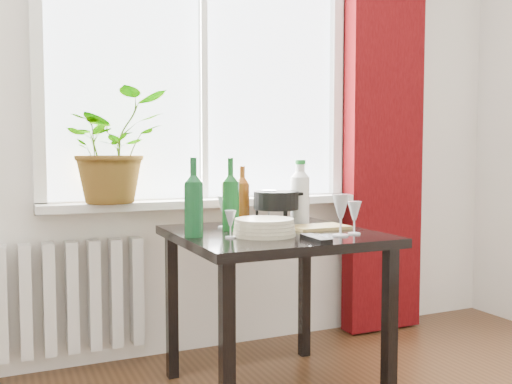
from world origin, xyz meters
name	(u,v)px	position (x,y,z in m)	size (l,w,h in m)	color
window	(202,57)	(0.00, 2.22, 1.60)	(1.72, 0.08, 1.62)	white
windowsill	(207,202)	(0.00, 2.15, 0.82)	(1.72, 0.20, 0.04)	silver
curtain	(384,118)	(1.12, 2.12, 1.30)	(0.50, 0.12, 2.56)	#3C0507
radiator	(61,298)	(-0.75, 2.18, 0.38)	(0.80, 0.10, 0.55)	silver
table	(273,252)	(0.10, 1.55, 0.65)	(0.85, 0.85, 0.74)	black
potted_plant	(112,146)	(-0.50, 2.09, 1.12)	(0.49, 0.43, 0.55)	#3B6E1D
wine_bottle_left	(194,196)	(-0.27, 1.54, 0.91)	(0.08, 0.08, 0.34)	#0C411C
wine_bottle_right	(231,194)	(-0.06, 1.66, 0.91)	(0.08, 0.08, 0.33)	#0D4316
bottle_amber	(242,194)	(0.08, 1.86, 0.89)	(0.07, 0.07, 0.29)	#66310B
cleaning_bottle	(300,191)	(0.34, 1.75, 0.90)	(0.09, 0.09, 0.32)	silver
wineglass_front_right	(341,215)	(0.30, 1.31, 0.83)	(0.08, 0.08, 0.18)	silver
wineglass_far_right	(354,217)	(0.38, 1.33, 0.81)	(0.06, 0.06, 0.15)	silver
wineglass_back_center	(269,207)	(0.17, 1.74, 0.83)	(0.07, 0.07, 0.18)	silver
wineglass_back_left	(224,211)	(-0.05, 1.76, 0.82)	(0.06, 0.06, 0.15)	silver
wineglass_front_left	(230,224)	(-0.15, 1.45, 0.80)	(0.05, 0.05, 0.12)	#B1B7BF
plate_stack	(264,227)	(0.01, 1.44, 0.78)	(0.27, 0.27, 0.07)	beige
fondue_pot	(276,209)	(0.19, 1.71, 0.82)	(0.25, 0.21, 0.17)	black
tv_remote	(316,239)	(0.13, 1.23, 0.75)	(0.05, 0.18, 0.02)	black
cutting_board	(319,227)	(0.33, 1.55, 0.75)	(0.26, 0.17, 0.01)	olive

